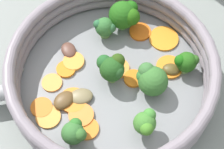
# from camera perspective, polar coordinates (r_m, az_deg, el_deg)

# --- Properties ---
(ground_plane) EXTENTS (4.00, 4.00, 0.00)m
(ground_plane) POSITION_cam_1_polar(r_m,az_deg,el_deg) (0.58, -0.00, -1.55)
(ground_plane) COLOR gray
(skillet) EXTENTS (0.29, 0.29, 0.02)m
(skillet) POSITION_cam_1_polar(r_m,az_deg,el_deg) (0.57, -0.00, -1.16)
(skillet) COLOR gray
(skillet) RESTS_ON ground_plane
(skillet_rim_wall) EXTENTS (0.31, 0.31, 0.05)m
(skillet_rim_wall) POSITION_cam_1_polar(r_m,az_deg,el_deg) (0.54, -0.00, 0.61)
(skillet_rim_wall) COLOR gray
(skillet_rim_wall) RESTS_ON skillet
(skillet_rivet_left) EXTENTS (0.01, 0.01, 0.01)m
(skillet_rivet_left) POSITION_cam_1_polar(r_m,az_deg,el_deg) (0.59, -13.66, 0.77)
(skillet_rivet_left) COLOR gray
(skillet_rivet_left) RESTS_ON skillet
(skillet_rivet_right) EXTENTS (0.01, 0.01, 0.01)m
(skillet_rivet_right) POSITION_cam_1_polar(r_m,az_deg,el_deg) (0.55, -13.18, -6.25)
(skillet_rivet_right) COLOR gray
(skillet_rivet_right) RESTS_ON skillet
(carrot_slice_0) EXTENTS (0.06, 0.06, 0.00)m
(carrot_slice_0) POSITION_cam_1_polar(r_m,az_deg,el_deg) (0.58, 8.74, 1.13)
(carrot_slice_0) COLOR orange
(carrot_slice_0) RESTS_ON skillet
(carrot_slice_1) EXTENTS (0.05, 0.05, 0.00)m
(carrot_slice_1) POSITION_cam_1_polar(r_m,az_deg,el_deg) (0.57, 0.92, 0.98)
(carrot_slice_1) COLOR orange
(carrot_slice_1) RESTS_ON skillet
(carrot_slice_2) EXTENTS (0.05, 0.05, 0.01)m
(carrot_slice_2) POSITION_cam_1_polar(r_m,az_deg,el_deg) (0.54, -4.73, -6.19)
(carrot_slice_2) COLOR orange
(carrot_slice_2) RESTS_ON skillet
(carrot_slice_3) EXTENTS (0.06, 0.06, 0.01)m
(carrot_slice_3) POSITION_cam_1_polar(r_m,az_deg,el_deg) (0.55, -5.97, -3.94)
(carrot_slice_3) COLOR orange
(carrot_slice_3) RESTS_ON skillet
(carrot_slice_4) EXTENTS (0.05, 0.05, 0.00)m
(carrot_slice_4) POSITION_cam_1_polar(r_m,az_deg,el_deg) (0.61, 4.30, 6.51)
(carrot_slice_4) COLOR orange
(carrot_slice_4) RESTS_ON skillet
(carrot_slice_5) EXTENTS (0.03, 0.03, 0.00)m
(carrot_slice_5) POSITION_cam_1_polar(r_m,az_deg,el_deg) (0.57, -9.13, -1.23)
(carrot_slice_5) COLOR orange
(carrot_slice_5) RESTS_ON skillet
(carrot_slice_6) EXTENTS (0.04, 0.04, 0.00)m
(carrot_slice_6) POSITION_cam_1_polar(r_m,az_deg,el_deg) (0.53, -3.82, -8.23)
(carrot_slice_6) COLOR orange
(carrot_slice_6) RESTS_ON skillet
(carrot_slice_7) EXTENTS (0.05, 0.05, 0.00)m
(carrot_slice_7) POSITION_cam_1_polar(r_m,az_deg,el_deg) (0.54, -9.70, -6.37)
(carrot_slice_7) COLOR #EE9839
(carrot_slice_7) RESTS_ON skillet
(carrot_slice_8) EXTENTS (0.04, 0.04, 0.01)m
(carrot_slice_8) POSITION_cam_1_polar(r_m,az_deg,el_deg) (0.56, 3.30, -0.60)
(carrot_slice_8) COLOR orange
(carrot_slice_8) RESTS_ON skillet
(carrot_slice_9) EXTENTS (0.04, 0.04, 0.00)m
(carrot_slice_9) POSITION_cam_1_polar(r_m,az_deg,el_deg) (0.58, -7.03, 0.82)
(carrot_slice_9) COLOR orange
(carrot_slice_9) RESTS_ON skillet
(carrot_slice_10) EXTENTS (0.04, 0.04, 0.01)m
(carrot_slice_10) POSITION_cam_1_polar(r_m,az_deg,el_deg) (0.58, -5.85, 2.01)
(carrot_slice_10) COLOR orange
(carrot_slice_10) RESTS_ON skillet
(carrot_slice_11) EXTENTS (0.04, 0.04, 0.00)m
(carrot_slice_11) POSITION_cam_1_polar(r_m,az_deg,el_deg) (0.55, -10.69, -4.95)
(carrot_slice_11) COLOR orange
(carrot_slice_11) RESTS_ON skillet
(carrot_slice_12) EXTENTS (0.05, 0.05, 0.00)m
(carrot_slice_12) POSITION_cam_1_polar(r_m,az_deg,el_deg) (0.61, 7.90, 5.45)
(carrot_slice_12) COLOR orange
(carrot_slice_12) RESTS_ON skillet
(broccoli_floret_0) EXTENTS (0.03, 0.03, 0.04)m
(broccoli_floret_0) POSITION_cam_1_polar(r_m,az_deg,el_deg) (0.59, -1.10, 7.20)
(broccoli_floret_0) COLOR #69954C
(broccoli_floret_0) RESTS_ON skillet
(broccoli_floret_1) EXTENTS (0.04, 0.05, 0.05)m
(broccoli_floret_1) POSITION_cam_1_polar(r_m,az_deg,el_deg) (0.54, 0.08, 1.27)
(broccoli_floret_1) COLOR #7DA551
(broccoli_floret_1) RESTS_ON skillet
(broccoli_floret_2) EXTENTS (0.04, 0.05, 0.05)m
(broccoli_floret_2) POSITION_cam_1_polar(r_m,az_deg,el_deg) (0.54, 6.01, -0.77)
(broccoli_floret_2) COLOR #6B924E
(broccoli_floret_2) RESTS_ON skillet
(broccoli_floret_3) EXTENTS (0.04, 0.03, 0.04)m
(broccoli_floret_3) POSITION_cam_1_polar(r_m,az_deg,el_deg) (0.51, 5.12, -7.39)
(broccoli_floret_3) COLOR #669151
(broccoli_floret_3) RESTS_ON skillet
(broccoli_floret_4) EXTENTS (0.03, 0.03, 0.04)m
(broccoli_floret_4) POSITION_cam_1_polar(r_m,az_deg,el_deg) (0.57, 11.25, 1.85)
(broccoli_floret_4) COLOR #84AE5E
(broccoli_floret_4) RESTS_ON skillet
(broccoli_floret_5) EXTENTS (0.04, 0.04, 0.04)m
(broccoli_floret_5) POSITION_cam_1_polar(r_m,az_deg,el_deg) (0.51, -5.78, -8.76)
(broccoli_floret_5) COLOR #64874C
(broccoli_floret_5) RESTS_ON skillet
(broccoli_floret_6) EXTENTS (0.05, 0.05, 0.05)m
(broccoli_floret_6) POSITION_cam_1_polar(r_m,az_deg,el_deg) (0.59, 1.97, 9.07)
(broccoli_floret_6) COLOR #6DA35E
(broccoli_floret_6) RESTS_ON skillet
(mushroom_piece_0) EXTENTS (0.03, 0.03, 0.01)m
(mushroom_piece_0) POSITION_cam_1_polar(r_m,az_deg,el_deg) (0.55, -7.36, -3.90)
(mushroom_piece_0) COLOR brown
(mushroom_piece_0) RESTS_ON skillet
(mushroom_piece_1) EXTENTS (0.03, 0.04, 0.01)m
(mushroom_piece_1) POSITION_cam_1_polar(r_m,az_deg,el_deg) (0.59, -6.64, 3.75)
(mushroom_piece_1) COLOR brown
(mushroom_piece_1) RESTS_ON skillet
(mushroom_piece_2) EXTENTS (0.03, 0.03, 0.01)m
(mushroom_piece_2) POSITION_cam_1_polar(r_m,az_deg,el_deg) (0.58, 9.02, 0.79)
(mushroom_piece_2) COLOR brown
(mushroom_piece_2) RESTS_ON skillet
(mushroom_piece_3) EXTENTS (0.04, 0.04, 0.01)m
(mushroom_piece_3) POSITION_cam_1_polar(r_m,az_deg,el_deg) (0.55, -4.72, -3.33)
(mushroom_piece_3) COLOR olive
(mushroom_piece_3) RESTS_ON skillet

